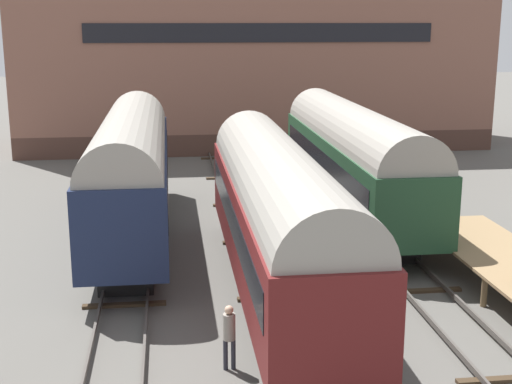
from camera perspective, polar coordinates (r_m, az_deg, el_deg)
The scene contains 9 objects.
ground_plane at distance 20.47m, azimuth 3.02°, elevation -11.69°, with size 200.00×200.00×0.00m, color #56544F.
track_left at distance 20.20m, azimuth -10.97°, elevation -11.86°, with size 2.60×60.00×0.26m.
track_middle at distance 20.41m, azimuth 3.03°, elevation -11.33°, with size 2.60×60.00×0.26m.
track_right at distance 21.74m, azimuth 15.95°, elevation -10.26°, with size 2.60×60.00×0.26m.
train_car_maroon at distance 22.39m, azimuth 1.72°, elevation -1.53°, with size 2.91×16.30×5.09m.
train_car_navy at distance 29.06m, azimuth -9.95°, elevation 2.04°, with size 2.90×16.08×5.29m.
train_car_green at distance 32.31m, azimuth 7.74°, elevation 3.00°, with size 3.00×17.26×5.06m.
person_worker at distance 18.42m, azimuth -2.16°, elevation -11.07°, with size 0.32×0.32×1.75m.
warehouse_building at distance 51.58m, azimuth -0.31°, elevation 11.91°, with size 32.04×10.13×14.45m.
Camera 1 is at (-3.32, -18.21, 8.74)m, focal length 50.00 mm.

